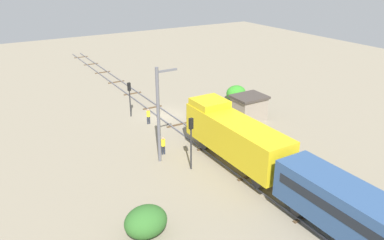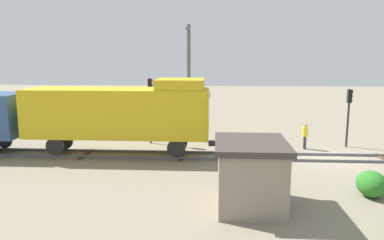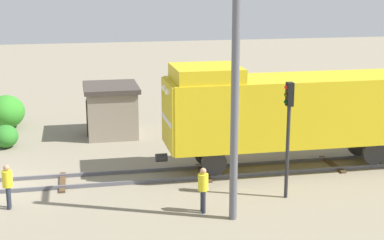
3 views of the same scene
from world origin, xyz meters
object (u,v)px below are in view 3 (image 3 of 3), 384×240
locomotive (287,108)px  catenary_mast (234,97)px  relay_hut (111,110)px  worker_by_signal (203,186)px  worker_near_track (8,183)px  traffic_signal_mid (288,119)px

locomotive → catenary_mast: bearing=-37.6°
relay_hut → locomotive: bearing=43.9°
catenary_mast → relay_hut: (-12.44, -3.42, -3.02)m
worker_by_signal → relay_hut: bearing=130.7°
locomotive → worker_near_track: bearing=-78.4°
locomotive → relay_hut: bearing=-136.1°
traffic_signal_mid → catenary_mast: size_ratio=0.55×
traffic_signal_mid → relay_hut: bearing=-151.2°
traffic_signal_mid → catenary_mast: 3.25m
locomotive → traffic_signal_mid: size_ratio=2.54×
locomotive → relay_hut: (-7.50, -7.22, -1.38)m
traffic_signal_mid → worker_by_signal: bearing=-77.1°
locomotive → worker_by_signal: locomotive is taller
locomotive → relay_hut: 10.50m
worker_near_track → locomotive: bearing=128.2°
catenary_mast → relay_hut: catenary_mast is taller
locomotive → worker_near_track: size_ratio=6.82×
locomotive → worker_by_signal: (4.20, -4.72, -1.78)m
worker_near_track → relay_hut: 10.88m
worker_by_signal → catenary_mast: (0.74, 0.91, 3.42)m
worker_near_track → traffic_signal_mid: bearing=111.2°
worker_near_track → catenary_mast: (2.54, 7.91, 3.42)m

